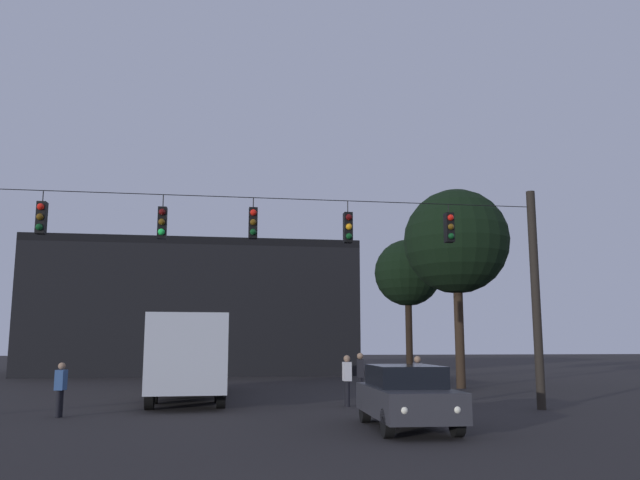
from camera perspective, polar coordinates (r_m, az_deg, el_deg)
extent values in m
plane|color=black|center=(31.70, -6.99, -12.79)|extent=(168.00, 168.00, 0.00)
cylinder|color=black|center=(21.96, 18.56, -4.86)|extent=(0.28, 0.28, 7.02)
cylinder|color=black|center=(20.00, -5.48, 3.74)|extent=(17.95, 0.02, 0.02)
cylinder|color=black|center=(20.60, -23.31, 3.56)|extent=(0.03, 0.03, 0.34)
cube|color=black|center=(20.48, -23.42, 1.80)|extent=(0.26, 0.32, 0.95)
sphere|color=red|center=(20.36, -23.49, 2.72)|extent=(0.20, 0.20, 0.20)
sphere|color=#5B3D0C|center=(20.31, -23.55, 1.90)|extent=(0.20, 0.20, 0.20)
sphere|color=#0C4219|center=(20.26, -23.60, 1.06)|extent=(0.20, 0.20, 0.20)
cylinder|color=black|center=(20.00, -13.71, 3.35)|extent=(0.03, 0.03, 0.39)
cube|color=black|center=(19.87, -13.78, 1.47)|extent=(0.26, 0.32, 0.95)
sphere|color=#510A0A|center=(19.75, -13.79, 2.42)|extent=(0.20, 0.20, 0.20)
sphere|color=#5B3D0C|center=(19.70, -13.83, 1.57)|extent=(0.20, 0.20, 0.20)
sphere|color=#1EE04C|center=(19.65, -13.86, 0.71)|extent=(0.20, 0.20, 0.20)
cylinder|color=black|center=(19.95, -5.92, 3.27)|extent=(0.03, 0.03, 0.32)
cube|color=black|center=(19.83, -5.95, 1.48)|extent=(0.26, 0.32, 0.95)
sphere|color=red|center=(19.71, -5.91, 2.44)|extent=(0.20, 0.20, 0.20)
sphere|color=#5B3D0C|center=(19.65, -5.92, 1.58)|extent=(0.20, 0.20, 0.20)
sphere|color=#0C4219|center=(19.60, -5.94, 0.72)|extent=(0.20, 0.20, 0.20)
cylinder|color=black|center=(20.30, 2.47, 2.93)|extent=(0.03, 0.03, 0.37)
cube|color=black|center=(20.18, 2.48, 1.09)|extent=(0.26, 0.32, 0.95)
sphere|color=#510A0A|center=(20.06, 2.57, 2.03)|extent=(0.20, 0.20, 0.20)
sphere|color=orange|center=(20.00, 2.58, 1.18)|extent=(0.20, 0.20, 0.20)
sphere|color=#0C4219|center=(19.95, 2.59, 0.34)|extent=(0.20, 0.20, 0.20)
cylinder|color=black|center=(21.20, 11.30, 2.71)|extent=(0.03, 0.03, 0.28)
cube|color=black|center=(21.08, 11.35, 1.07)|extent=(0.26, 0.32, 0.95)
sphere|color=red|center=(20.97, 11.49, 1.96)|extent=(0.20, 0.20, 0.20)
sphere|color=#5B3D0C|center=(20.92, 11.52, 1.15)|extent=(0.20, 0.20, 0.20)
sphere|color=#0C4219|center=(20.87, 11.54, 0.34)|extent=(0.20, 0.20, 0.20)
cube|color=#B7BCC6|center=(25.64, -11.56, -9.64)|extent=(2.87, 11.08, 2.50)
cube|color=black|center=(25.64, -11.51, -8.28)|extent=(2.89, 10.42, 0.70)
cylinder|color=black|center=(29.67, -13.73, -11.89)|extent=(0.31, 1.01, 1.00)
cylinder|color=black|center=(29.65, -9.35, -12.02)|extent=(0.31, 1.01, 1.00)
cylinder|color=black|center=(23.53, -14.49, -12.65)|extent=(0.31, 1.01, 1.00)
cylinder|color=black|center=(23.50, -8.95, -12.83)|extent=(0.31, 1.01, 1.00)
cylinder|color=black|center=(21.56, -14.83, -12.98)|extent=(0.31, 1.01, 1.00)
cylinder|color=black|center=(21.53, -8.77, -13.18)|extent=(0.31, 1.01, 1.00)
cube|color=beige|center=(28.94, -11.44, -8.35)|extent=(2.59, 0.89, 0.56)
cube|color=beige|center=(22.89, -11.59, -8.19)|extent=(2.59, 0.89, 0.56)
cube|color=#2D2D33|center=(16.36, 7.69, -13.96)|extent=(2.00, 4.38, 0.68)
cube|color=black|center=(16.46, 7.52, -11.84)|extent=(1.69, 2.39, 0.52)
cylinder|color=black|center=(15.25, 12.03, -15.49)|extent=(0.25, 0.65, 0.64)
cylinder|color=black|center=(14.84, 6.00, -15.82)|extent=(0.25, 0.65, 0.64)
cylinder|color=black|center=(17.95, 9.13, -14.58)|extent=(0.25, 0.65, 0.64)
cylinder|color=black|center=(17.61, 4.00, -14.78)|extent=(0.25, 0.65, 0.64)
sphere|color=white|center=(14.50, 12.02, -14.48)|extent=(0.18, 0.18, 0.18)
sphere|color=white|center=(14.19, 7.44, -14.72)|extent=(0.18, 0.18, 0.18)
cylinder|color=black|center=(20.04, -22.14, -13.29)|extent=(0.14, 0.14, 0.75)
cylinder|color=black|center=(20.19, -21.97, -13.27)|extent=(0.14, 0.14, 0.75)
cube|color=#2D4C7F|center=(20.07, -21.94, -11.41)|extent=(0.29, 0.39, 0.56)
sphere|color=#8C6B51|center=(20.05, -21.88, -10.32)|extent=(0.20, 0.20, 0.20)
cylinder|color=black|center=(23.66, 3.59, -13.07)|extent=(0.14, 0.14, 0.85)
cylinder|color=black|center=(23.50, 3.61, -13.10)|extent=(0.14, 0.14, 0.85)
cube|color=black|center=(23.54, 3.58, -11.28)|extent=(0.29, 0.39, 0.64)
sphere|color=#8C6B51|center=(23.53, 3.57, -10.22)|extent=(0.23, 0.23, 0.23)
cylinder|color=black|center=(21.54, 8.75, -13.42)|extent=(0.14, 0.14, 0.82)
cylinder|color=black|center=(21.69, 8.63, -13.39)|extent=(0.14, 0.14, 0.82)
cube|color=#4C4C56|center=(21.57, 8.64, -11.51)|extent=(0.26, 0.37, 0.61)
sphere|color=#8C6B51|center=(21.56, 8.62, -10.40)|extent=(0.22, 0.22, 0.22)
cylinder|color=black|center=(21.85, 2.47, -13.44)|extent=(0.14, 0.14, 0.82)
cylinder|color=black|center=(22.01, 2.36, -13.41)|extent=(0.14, 0.14, 0.82)
cube|color=silver|center=(21.89, 2.40, -11.54)|extent=(0.26, 0.37, 0.62)
sphere|color=#8C6B51|center=(21.87, 2.39, -10.44)|extent=(0.22, 0.22, 0.22)
cube|color=black|center=(47.39, -10.89, -6.45)|extent=(21.38, 12.50, 8.27)
cube|color=black|center=(47.78, -10.74, -1.19)|extent=(21.38, 12.50, 0.50)
cylinder|color=#2D2116|center=(31.12, 12.23, -7.99)|extent=(0.43, 0.43, 5.14)
sphere|color=black|center=(31.49, 11.96, -0.11)|extent=(5.00, 5.00, 5.00)
cylinder|color=black|center=(36.82, 7.90, -8.58)|extent=(0.38, 0.38, 4.71)
sphere|color=black|center=(37.04, 7.77, -2.88)|extent=(3.77, 3.77, 3.77)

